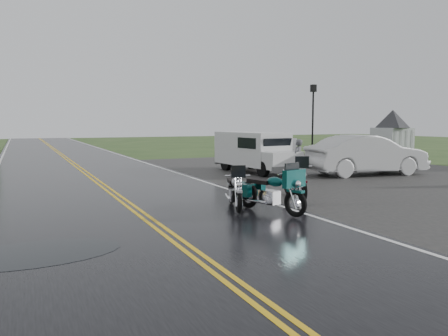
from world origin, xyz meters
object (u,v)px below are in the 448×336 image
motorcycle_silver (239,192)px  person_at_van (298,159)px  van_white (263,155)px  sedan_white (366,156)px  motorcycle_red (303,182)px  lamp_post_far_right (313,122)px  motorcycle_teal (296,192)px  visitor_center (392,122)px

motorcycle_silver → person_at_van: person_at_van is taller
van_white → sedan_white: (4.59, -1.25, -0.09)m
motorcycle_red → person_at_van: person_at_van is taller
person_at_van → lamp_post_far_right: size_ratio=0.34×
motorcycle_red → motorcycle_silver: (-2.32, -0.53, -0.06)m
van_white → person_at_van: bearing=-27.0°
motorcycle_red → van_white: 6.28m
motorcycle_teal → visitor_center: bearing=21.5°
person_at_van → motorcycle_silver: bearing=14.9°
visitor_center → lamp_post_far_right: 5.90m
motorcycle_red → person_at_van: 6.44m
visitor_center → motorcycle_red: (-15.44, -11.54, -1.74)m
visitor_center → van_white: bearing=-157.0°
motorcycle_teal → motorcycle_silver: motorcycle_teal is taller
visitor_center → motorcycle_red: 19.35m
person_at_van → sedan_white: (3.18, -0.72, 0.08)m
lamp_post_far_right → visitor_center: bearing=-9.3°
van_white → sedan_white: 4.76m
motorcycle_red → visitor_center: bearing=55.6°
motorcycle_teal → person_at_van: 8.40m
motorcycle_teal → person_at_van: person_at_van is taller
motorcycle_red → sedan_white: bearing=53.4°
motorcycle_red → motorcycle_teal: 1.97m
motorcycle_teal → sedan_white: bearing=21.1°
motorcycle_teal → van_white: (3.42, 7.40, 0.30)m
person_at_van → lamp_post_far_right: 9.49m
visitor_center → lamp_post_far_right: visitor_center is taller
motorcycle_teal → motorcycle_silver: (-1.05, 0.97, -0.07)m
visitor_center → motorcycle_silver: 21.55m
motorcycle_red → sedan_white: size_ratio=0.41×
visitor_center → sedan_white: 11.21m
motorcycle_silver → sedan_white: (9.06, 5.17, 0.28)m
motorcycle_silver → lamp_post_far_right: lamp_post_far_right is taller
motorcycle_silver → lamp_post_far_right: size_ratio=0.43×
van_white → motorcycle_teal: bearing=-121.2°
motorcycle_red → van_white: (2.14, 5.90, 0.31)m
visitor_center → motorcycle_red: bearing=-143.2°
visitor_center → motorcycle_teal: (-16.71, -13.04, -1.73)m
motorcycle_teal → motorcycle_silver: bearing=120.7°
motorcycle_silver → van_white: 7.83m
motorcycle_red → person_at_van: bearing=75.3°
visitor_center → motorcycle_silver: (-17.76, -12.07, -1.80)m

